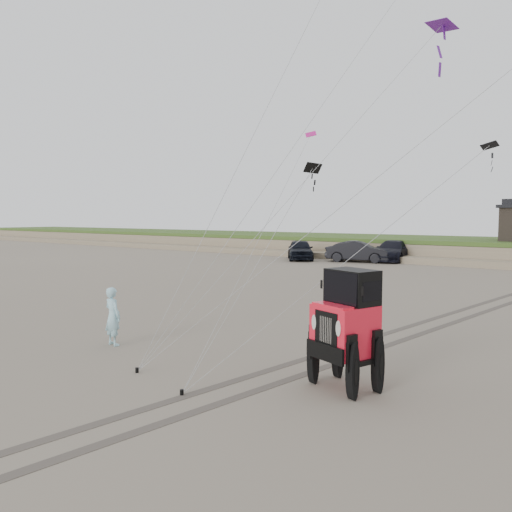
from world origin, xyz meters
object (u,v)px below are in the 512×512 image
object	(u,v)px
truck_a	(300,250)
man	(113,316)
truck_b	(358,252)
jeep	(345,341)
truck_c	(393,251)

from	to	relation	value
truck_a	man	size ratio (longest dim) A/B	3.00
truck_a	truck_b	xyz separation A→B (m)	(4.87, 1.02, -0.01)
truck_a	jeep	size ratio (longest dim) A/B	0.91
truck_a	jeep	world-z (taller)	jeep
truck_c	man	size ratio (longest dim) A/B	3.51
truck_a	truck_b	world-z (taller)	truck_a
man	truck_c	bearing A→B (deg)	-76.01
truck_a	truck_c	size ratio (longest dim) A/B	0.86
jeep	truck_b	bearing A→B (deg)	133.83
truck_a	jeep	bearing A→B (deg)	-91.42
truck_b	jeep	bearing A→B (deg)	-169.62
jeep	man	xyz separation A→B (m)	(-6.93, -0.78, -0.19)
truck_a	man	distance (m)	29.15
truck_b	man	xyz separation A→B (m)	(5.94, -28.09, -0.01)
jeep	man	world-z (taller)	jeep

